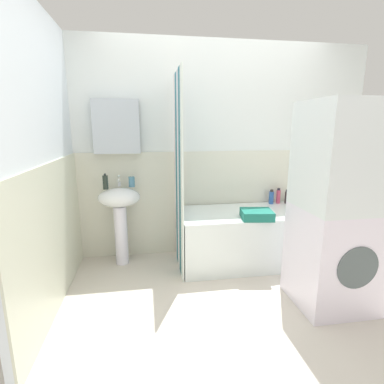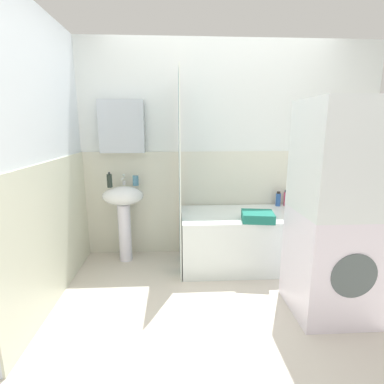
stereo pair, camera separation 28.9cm
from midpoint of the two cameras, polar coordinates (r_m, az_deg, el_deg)
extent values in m
cube|color=beige|center=(2.64, 7.30, -22.09)|extent=(4.80, 5.60, 0.04)
cube|color=white|center=(3.42, 1.86, 7.95)|extent=(3.60, 0.05, 2.40)
cube|color=silver|center=(3.49, 1.89, -1.96)|extent=(3.60, 0.02, 1.20)
cube|color=silver|center=(3.28, -16.97, 12.06)|extent=(0.48, 0.12, 0.56)
cube|color=white|center=(2.61, -30.02, 4.81)|extent=(0.05, 1.81, 2.40)
cube|color=silver|center=(2.72, -27.97, -7.72)|extent=(0.02, 1.81, 1.20)
cylinder|color=white|center=(3.34, -16.04, -8.13)|extent=(0.14, 0.14, 0.65)
ellipsoid|color=white|center=(3.22, -16.49, -1.06)|extent=(0.44, 0.34, 0.20)
cylinder|color=silver|center=(3.29, -16.41, 1.47)|extent=(0.03, 0.03, 0.05)
cylinder|color=silver|center=(3.23, -16.58, 2.26)|extent=(0.02, 0.10, 0.02)
sphere|color=silver|center=(3.27, -16.51, 2.93)|extent=(0.03, 0.03, 0.03)
cylinder|color=#242F29|center=(3.17, -19.00, 1.75)|extent=(0.05, 0.05, 0.14)
sphere|color=#242B2C|center=(3.16, -19.11, 3.23)|extent=(0.02, 0.02, 0.02)
cylinder|color=teal|center=(3.23, -14.16, 1.92)|extent=(0.06, 0.06, 0.11)
cube|color=white|center=(3.30, 7.62, -8.67)|extent=(1.41, 0.71, 0.58)
cube|color=white|center=(2.70, -5.01, 2.37)|extent=(0.01, 0.14, 2.00)
cube|color=#2B6D7F|center=(2.84, -5.22, 2.88)|extent=(0.01, 0.14, 2.00)
cube|color=white|center=(2.98, -5.41, 3.34)|extent=(0.01, 0.14, 2.00)
cube|color=#266980|center=(3.12, -5.59, 3.75)|extent=(0.01, 0.14, 2.00)
cube|color=white|center=(3.26, -5.75, 4.13)|extent=(0.01, 0.14, 2.00)
cylinder|color=#2B2125|center=(3.64, 15.74, -1.04)|extent=(0.04, 0.04, 0.14)
cylinder|color=#23242D|center=(3.63, 15.82, 0.23)|extent=(0.03, 0.03, 0.02)
cylinder|color=#CF4564|center=(3.62, 14.24, -0.91)|extent=(0.05, 0.05, 0.16)
cylinder|color=#212129|center=(3.60, 14.32, 0.51)|extent=(0.03, 0.03, 0.02)
cylinder|color=#2E58A1|center=(3.57, 12.94, -1.11)|extent=(0.06, 0.06, 0.15)
cylinder|color=#2A2623|center=(3.56, 13.01, 0.23)|extent=(0.04, 0.04, 0.02)
cube|color=#207262|center=(2.97, 9.77, -4.37)|extent=(0.34, 0.30, 0.09)
cube|color=white|center=(2.71, 22.86, -11.46)|extent=(0.61, 0.58, 0.84)
cube|color=white|center=(2.50, 24.50, 6.39)|extent=(0.61, 0.58, 0.84)
cylinder|color=#4A5556|center=(2.47, 26.58, -13.11)|extent=(0.33, 0.01, 0.33)
camera|label=1|loc=(0.14, -92.86, -0.64)|focal=27.47mm
camera|label=2|loc=(0.14, 87.14, 0.64)|focal=27.47mm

